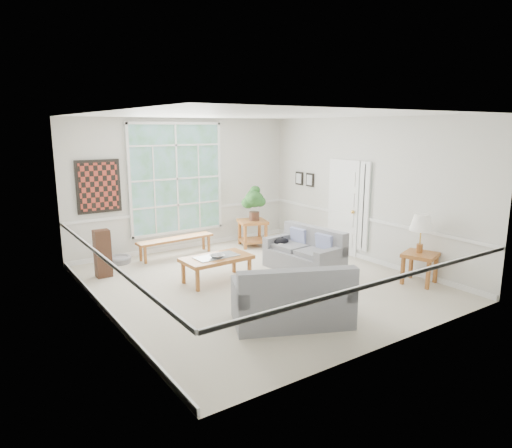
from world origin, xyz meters
The scene contains 24 objects.
floor centered at (0.00, 0.00, -0.01)m, with size 5.50×6.00×0.01m, color #B8AE99.
ceiling centered at (0.00, 0.00, 3.00)m, with size 5.50×6.00×0.02m, color white.
wall_back centered at (0.00, 3.00, 1.50)m, with size 5.50×0.02×3.00m, color silver.
wall_front centered at (0.00, -3.00, 1.50)m, with size 5.50×0.02×3.00m, color silver.
wall_left centered at (-2.75, 0.00, 1.50)m, with size 0.02×6.00×3.00m, color silver.
wall_right centered at (2.75, 0.00, 1.50)m, with size 0.02×6.00×3.00m, color silver.
window_back centered at (-0.20, 2.96, 1.65)m, with size 2.30×0.08×2.40m, color white.
entry_door centered at (2.71, 0.60, 1.05)m, with size 0.08×0.90×2.10m, color white.
door_sidelight centered at (2.71, -0.03, 1.15)m, with size 0.08×0.26×1.90m, color white.
wall_art centered at (-1.95, 2.95, 1.60)m, with size 0.90×0.06×1.10m, color #592119.
wall_frame_near centered at (2.71, 1.75, 1.55)m, with size 0.04×0.26×0.32m, color black.
wall_frame_far centered at (2.71, 2.15, 1.55)m, with size 0.04×0.26×0.32m, color black.
loveseat_right centered at (1.15, 0.06, 0.42)m, with size 0.81×1.57×0.85m, color slate.
loveseat_front centered at (-0.58, -1.72, 0.45)m, with size 1.67×0.87×0.91m, color slate.
coffee_table centered at (-0.59, 0.47, 0.24)m, with size 1.26×0.69×0.47m, color #985725.
pewter_bowl centered at (-0.62, 0.39, 0.51)m, with size 0.30×0.30×0.07m, color #9B9B9F.
window_bench centered at (-0.51, 2.45, 0.20)m, with size 1.75×0.34×0.41m, color #985725.
end_table centered at (1.38, 2.23, 0.32)m, with size 0.63×0.63×0.63m, color #985725.
houseplant centered at (1.40, 2.19, 1.04)m, with size 0.48×0.48×0.83m, color #235220, non-canonical shape.
side_table centered at (2.40, -1.70, 0.29)m, with size 0.56×0.56×0.57m, color #985725.
table_lamp centered at (2.42, -1.65, 0.92)m, with size 0.41×0.41×0.70m, color silver, non-canonical shape.
pet_bed centered at (-1.71, 2.65, 0.07)m, with size 0.48×0.48×0.14m, color gray.
floor_speaker centered at (-2.25, 1.92, 0.46)m, with size 0.28×0.22×0.91m, color #3A2216.
cat centered at (1.00, 0.60, 0.51)m, with size 0.34×0.24×0.16m, color black.
Camera 1 is at (-4.50, -6.59, 2.80)m, focal length 32.00 mm.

